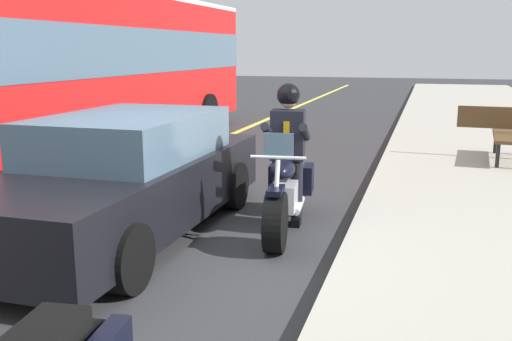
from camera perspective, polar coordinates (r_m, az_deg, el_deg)
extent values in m
plane|color=#333335|center=(6.54, -9.46, -7.23)|extent=(80.00, 80.00, 0.00)
cube|color=#E5DB4C|center=(7.61, -23.18, -5.28)|extent=(60.00, 0.16, 0.01)
cylinder|color=black|center=(6.12, 1.94, -5.18)|extent=(0.68, 0.28, 0.66)
cylinder|color=black|center=(7.60, 3.58, -1.78)|extent=(0.68, 0.28, 0.66)
cube|color=silver|center=(6.86, 2.88, -2.52)|extent=(0.59, 0.34, 0.32)
ellipsoid|color=black|center=(6.58, 2.70, 0.09)|extent=(0.59, 0.34, 0.24)
cube|color=black|center=(7.13, 3.26, 0.67)|extent=(0.73, 0.36, 0.12)
cube|color=black|center=(7.50, 5.22, -0.82)|extent=(0.41, 0.17, 0.36)
cube|color=black|center=(7.55, 1.89, -0.70)|extent=(0.41, 0.17, 0.36)
cylinder|color=silver|center=(6.07, 1.99, -2.68)|extent=(0.35, 0.09, 0.76)
cylinder|color=silver|center=(6.13, 2.22, 1.31)|extent=(0.11, 0.60, 0.04)
cube|color=black|center=(6.03, 1.97, -2.00)|extent=(0.38, 0.20, 0.06)
cylinder|color=silver|center=(7.17, 4.44, -3.21)|extent=(0.90, 0.19, 0.08)
cube|color=slate|center=(6.13, 2.26, 2.44)|extent=(0.08, 0.32, 0.28)
cylinder|color=black|center=(7.09, 4.10, -2.06)|extent=(0.14, 0.14, 0.84)
cube|color=black|center=(7.13, 4.00, -5.06)|extent=(0.27, 0.14, 0.10)
cylinder|color=black|center=(7.12, 2.17, -1.98)|extent=(0.14, 0.14, 0.84)
cube|color=black|center=(7.16, 2.09, -4.97)|extent=(0.27, 0.14, 0.10)
cube|color=black|center=(6.96, 3.20, 3.58)|extent=(0.36, 0.43, 0.60)
cube|color=#B28C14|center=(6.81, 3.04, 3.05)|extent=(0.03, 0.07, 0.44)
cylinder|color=black|center=(6.76, 4.88, 3.81)|extent=(0.56, 0.16, 0.28)
cylinder|color=black|center=(6.81, 1.18, 3.91)|extent=(0.56, 0.16, 0.28)
sphere|color=tan|center=(6.92, 3.24, 7.11)|extent=(0.22, 0.22, 0.22)
sphere|color=black|center=(6.91, 3.25, 7.52)|extent=(0.28, 0.28, 0.28)
cube|color=red|center=(12.77, -15.53, 9.92)|extent=(11.00, 2.50, 2.85)
cube|color=slate|center=(12.77, -15.62, 11.38)|extent=(11.04, 2.52, 0.90)
cylinder|color=black|center=(9.27, -20.57, 1.04)|extent=(1.00, 0.30, 1.00)
cylinder|color=black|center=(15.18, -4.94, 5.73)|extent=(1.00, 0.30, 1.00)
cylinder|color=black|center=(16.22, -12.89, 5.87)|extent=(1.00, 0.30, 1.00)
cube|color=black|center=(6.79, -13.01, -1.83)|extent=(4.60, 1.80, 0.70)
cube|color=slate|center=(6.86, -12.41, 3.02)|extent=(2.40, 1.60, 0.60)
cylinder|color=black|center=(5.25, -12.60, -8.54)|extent=(0.64, 0.22, 0.64)
cylinder|color=black|center=(7.79, -2.19, -1.50)|extent=(0.64, 0.22, 0.64)
cylinder|color=black|center=(8.48, -13.12, -0.70)|extent=(0.64, 0.22, 0.64)
cube|color=brown|center=(11.33, 23.82, 3.16)|extent=(1.83, 0.63, 0.06)
cube|color=brown|center=(11.51, 23.90, 4.79)|extent=(0.19, 1.80, 0.40)
cube|color=black|center=(10.62, 22.91, 1.39)|extent=(0.06, 0.06, 0.42)
cube|color=black|center=(12.10, 22.72, 2.60)|extent=(0.06, 0.06, 0.42)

